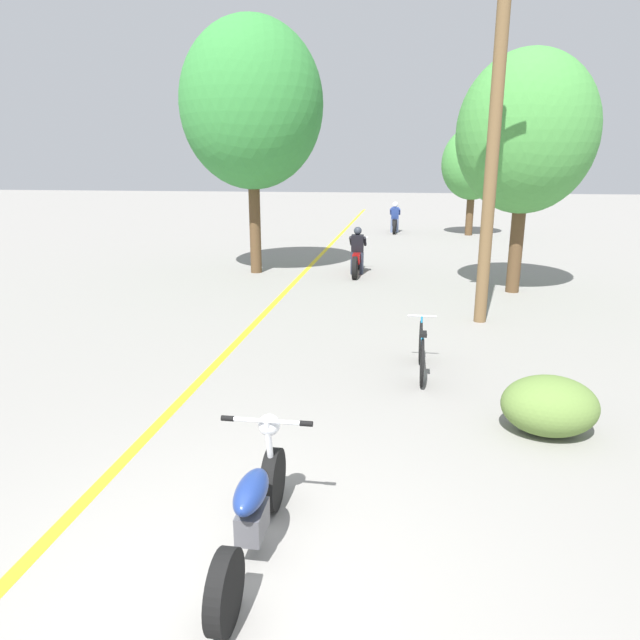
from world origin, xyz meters
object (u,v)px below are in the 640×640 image
object	(u,v)px
roadside_tree_left	(251,105)
motorcycle_rider_lead	(357,256)
roadside_tree_right_near	(526,134)
motorcycle_foreground	(254,510)
roadside_tree_right_far	(473,164)
motorcycle_rider_far	(395,221)
bicycle_parked	(421,350)
utility_pole	(493,144)

from	to	relation	value
roadside_tree_left	motorcycle_rider_lead	size ratio (longest dim) A/B	3.19
roadside_tree_right_near	roadside_tree_left	bearing A→B (deg)	167.09
roadside_tree_left	motorcycle_foreground	bearing A→B (deg)	-75.33
roadside_tree_right_near	roadside_tree_left	xyz separation A→B (m)	(-6.93, 1.59, 0.86)
motorcycle_foreground	roadside_tree_right_near	bearing A→B (deg)	70.27
roadside_tree_right_near	roadside_tree_left	world-z (taller)	roadside_tree_left
roadside_tree_right_far	roadside_tree_left	size ratio (longest dim) A/B	0.67
motorcycle_rider_far	bicycle_parked	size ratio (longest dim) A/B	1.20
motorcycle_rider_far	utility_pole	bearing A→B (deg)	-82.22
motorcycle_foreground	motorcycle_rider_far	bearing A→B (deg)	88.54
utility_pole	roadside_tree_left	size ratio (longest dim) A/B	0.97
roadside_tree_right_near	motorcycle_foreground	distance (m)	11.64
utility_pole	bicycle_parked	world-z (taller)	utility_pole
roadside_tree_right_far	motorcycle_rider_lead	distance (m)	10.98
utility_pole	bicycle_parked	xyz separation A→B (m)	(-1.24, -3.16, -3.05)
roadside_tree_left	motorcycle_foreground	distance (m)	13.18
roadside_tree_right_far	motorcycle_rider_lead	size ratio (longest dim) A/B	2.15
bicycle_parked	motorcycle_rider_far	bearing A→B (deg)	92.60
roadside_tree_left	motorcycle_rider_lead	xyz separation A→B (m)	(2.93, 0.19, -4.07)
roadside_tree_right_far	bicycle_parked	world-z (taller)	roadside_tree_right_far
roadside_tree_right_far	roadside_tree_left	distance (m)	12.36
motorcycle_foreground	motorcycle_rider_lead	size ratio (longest dim) A/B	0.93
utility_pole	roadside_tree_right_near	xyz separation A→B (m)	(1.12, 2.94, 0.32)
motorcycle_foreground	roadside_tree_left	bearing A→B (deg)	104.67
motorcycle_foreground	motorcycle_rider_lead	bearing A→B (deg)	91.11
motorcycle_rider_far	bicycle_parked	distance (m)	18.34
roadside_tree_right_far	roadside_tree_left	world-z (taller)	roadside_tree_left
motorcycle_foreground	utility_pole	bearing A→B (deg)	70.69
roadside_tree_right_near	motorcycle_rider_far	distance (m)	13.03
utility_pole	motorcycle_rider_far	world-z (taller)	utility_pole
roadside_tree_right_near	motorcycle_foreground	world-z (taller)	roadside_tree_right_near
utility_pole	motorcycle_foreground	xyz separation A→B (m)	(-2.65, -7.57, -3.00)
motorcycle_foreground	motorcycle_rider_far	xyz separation A→B (m)	(0.58, 22.73, 0.12)
motorcycle_rider_far	bicycle_parked	bearing A→B (deg)	-87.40
utility_pole	motorcycle_foreground	world-z (taller)	utility_pole
motorcycle_rider_lead	roadside_tree_right_near	bearing A→B (deg)	-23.90
motorcycle_foreground	motorcycle_rider_far	size ratio (longest dim) A/B	1.00
motorcycle_rider_lead	bicycle_parked	world-z (taller)	motorcycle_rider_lead
utility_pole	motorcycle_rider_lead	bearing A→B (deg)	121.52
roadside_tree_right_far	bicycle_parked	distance (m)	18.11
roadside_tree_left	motorcycle_foreground	world-z (taller)	roadside_tree_left
roadside_tree_right_near	roadside_tree_right_far	world-z (taller)	roadside_tree_right_near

